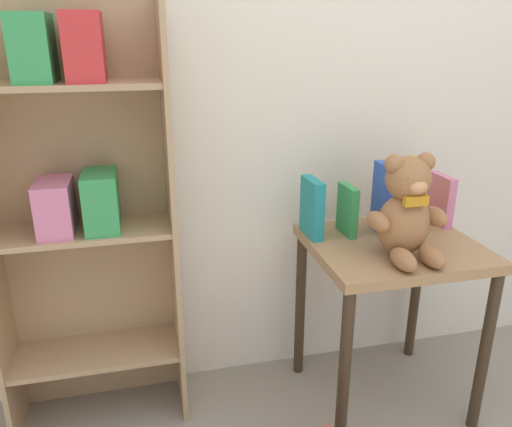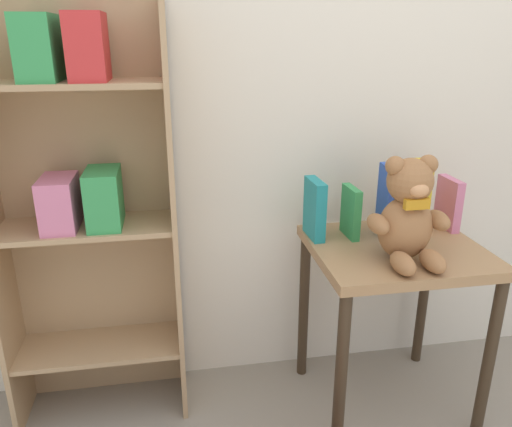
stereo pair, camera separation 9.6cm
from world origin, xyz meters
The scene contains 9 objects.
wall_back centered at (0.00, 1.52, 1.25)m, with size 4.80×0.06×2.50m.
bookshelf_side centered at (-0.94, 1.37, 0.84)m, with size 0.61×0.26×1.47m.
display_table centered at (0.11, 1.17, 0.55)m, with size 0.58×0.51×0.66m.
teddy_bear centered at (0.09, 1.07, 0.82)m, with size 0.26×0.24×0.34m.
book_standing_teal centered at (-0.15, 1.31, 0.77)m, with size 0.04×0.14×0.21m, color teal.
book_standing_green centered at (-0.02, 1.29, 0.75)m, with size 0.03×0.13×0.18m, color #33934C.
book_standing_blue centered at (0.11, 1.29, 0.79)m, with size 0.03×0.10×0.26m, color #2D51B7.
book_standing_yellow centered at (0.25, 1.29, 0.79)m, with size 0.04×0.11×0.27m, color gold.
book_standing_pink centered at (0.38, 1.31, 0.76)m, with size 0.03×0.14×0.19m, color #D17093.
Camera 2 is at (-0.64, -0.31, 1.35)m, focal length 35.00 mm.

